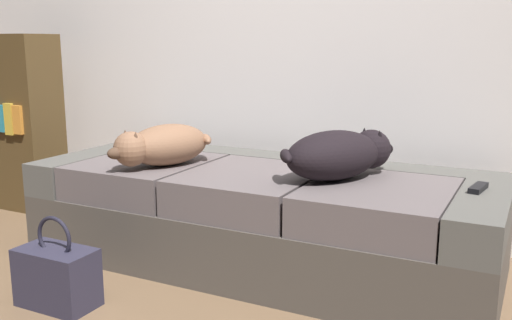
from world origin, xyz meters
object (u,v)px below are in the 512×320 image
Objects in this scene: tv_remote at (478,188)px; handbag at (57,276)px; dog_tan at (162,145)px; bookshelf at (17,122)px; couch at (261,216)px; dog_dark at (340,154)px.

tv_remote is 1.74m from handbag.
bookshelf reaches higher than dog_tan.
tv_remote is 0.40× the size of handbag.
dog_tan is 0.78m from handbag.
bookshelf is at bearing 174.47° from couch.
handbag is 1.69m from bookshelf.
bookshelf is at bearing 143.17° from handbag.
dog_tan is (-0.45, -0.16, 0.33)m from couch.
dog_tan is 0.52× the size of bookshelf.
dog_dark is 0.58m from tv_remote.
tv_remote is (1.42, 0.19, -0.09)m from dog_tan.
couch is at bearing 176.28° from dog_dark.
couch is 0.53m from dog_dark.
couch is 3.87× the size of dog_tan.
couch is at bearing 19.59° from dog_tan.
bookshelf reaches higher than dog_dark.
dog_dark is at bearing -3.72° from couch.
dog_tan reaches higher than handbag.
handbag is at bearing -139.69° from dog_dark.
dog_dark is 1.28m from handbag.
handbag is at bearing -142.29° from tv_remote.
couch is 5.80× the size of handbag.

